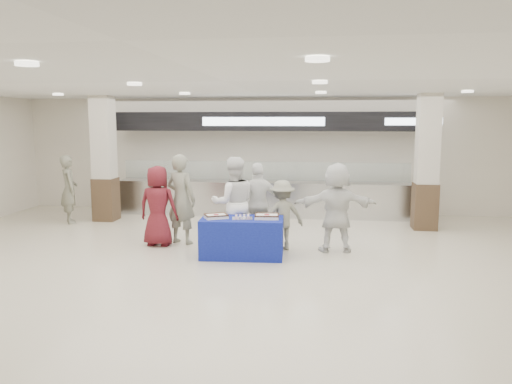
# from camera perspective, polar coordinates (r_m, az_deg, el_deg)

# --- Properties ---
(ground) EXTENTS (14.00, 14.00, 0.00)m
(ground) POSITION_cam_1_polar(r_m,az_deg,el_deg) (8.51, -3.39, -9.51)
(ground) COLOR beige
(ground) RESTS_ON ground
(serving_line) EXTENTS (8.70, 0.85, 2.80)m
(serving_line) POSITION_cam_1_polar(r_m,az_deg,el_deg) (13.52, 0.96, 2.16)
(serving_line) COLOR silver
(serving_line) RESTS_ON ground
(column_left) EXTENTS (0.55, 0.55, 3.20)m
(column_left) POSITION_cam_1_polar(r_m,az_deg,el_deg) (13.41, -16.94, 3.35)
(column_left) COLOR #3C2A1B
(column_left) RESTS_ON ground
(column_right) EXTENTS (0.55, 0.55, 3.20)m
(column_right) POSITION_cam_1_polar(r_m,az_deg,el_deg) (12.44, 18.92, 2.90)
(column_right) COLOR #3C2A1B
(column_right) RESTS_ON ground
(display_table) EXTENTS (1.59, 0.86, 0.75)m
(display_table) POSITION_cam_1_polar(r_m,az_deg,el_deg) (9.52, -1.60, -5.22)
(display_table) COLOR navy
(display_table) RESTS_ON ground
(sheet_cake_left) EXTENTS (0.51, 0.47, 0.09)m
(sheet_cake_left) POSITION_cam_1_polar(r_m,az_deg,el_deg) (9.47, -4.58, -2.73)
(sheet_cake_left) COLOR white
(sheet_cake_left) RESTS_ON display_table
(sheet_cake_right) EXTENTS (0.47, 0.38, 0.09)m
(sheet_cake_right) POSITION_cam_1_polar(r_m,az_deg,el_deg) (9.40, 1.25, -2.76)
(sheet_cake_right) COLOR white
(sheet_cake_right) RESTS_ON display_table
(cupcake_tray) EXTENTS (0.42, 0.34, 0.06)m
(cupcake_tray) POSITION_cam_1_polar(r_m,az_deg,el_deg) (9.39, -1.59, -2.88)
(cupcake_tray) COLOR #ADADB2
(cupcake_tray) RESTS_ON display_table
(civilian_maroon) EXTENTS (0.85, 0.58, 1.67)m
(civilian_maroon) POSITION_cam_1_polar(r_m,az_deg,el_deg) (10.49, -11.14, -1.57)
(civilian_maroon) COLOR maroon
(civilian_maroon) RESTS_ON ground
(soldier_a) EXTENTS (0.80, 0.66, 1.89)m
(soldier_a) POSITION_cam_1_polar(r_m,az_deg,el_deg) (10.57, -8.56, -0.81)
(soldier_a) COLOR slate
(soldier_a) RESTS_ON ground
(chef_tall) EXTENTS (1.08, 0.95, 1.86)m
(chef_tall) POSITION_cam_1_polar(r_m,az_deg,el_deg) (10.08, -2.59, -1.25)
(chef_tall) COLOR white
(chef_tall) RESTS_ON ground
(chef_short) EXTENTS (1.09, 0.76, 1.72)m
(chef_short) POSITION_cam_1_polar(r_m,az_deg,el_deg) (10.40, 0.29, -1.35)
(chef_short) COLOR white
(chef_short) RESTS_ON ground
(soldier_b) EXTENTS (1.04, 0.85, 1.40)m
(soldier_b) POSITION_cam_1_polar(r_m,az_deg,el_deg) (9.99, 3.00, -2.67)
(soldier_b) COLOR slate
(soldier_b) RESTS_ON ground
(civilian_white) EXTENTS (1.70, 0.73, 1.78)m
(civilian_white) POSITION_cam_1_polar(r_m,az_deg,el_deg) (9.93, 9.17, -1.74)
(civilian_white) COLOR white
(civilian_white) RESTS_ON ground
(soldier_bg) EXTENTS (0.70, 0.75, 1.71)m
(soldier_bg) POSITION_cam_1_polar(r_m,az_deg,el_deg) (13.41, -20.58, 0.29)
(soldier_bg) COLOR slate
(soldier_bg) RESTS_ON ground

